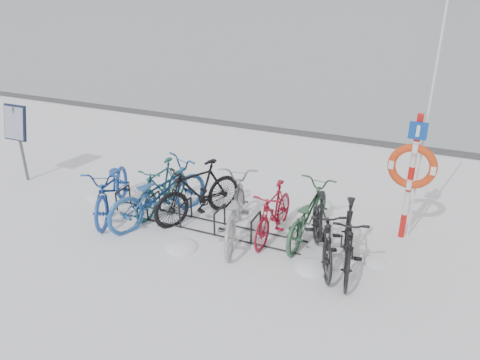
% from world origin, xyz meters
% --- Properties ---
extents(ground, '(900.00, 900.00, 0.00)m').
position_xyz_m(ground, '(0.00, 0.00, 0.00)').
color(ground, white).
rests_on(ground, ground).
extents(quay_edge, '(400.00, 0.25, 0.10)m').
position_xyz_m(quay_edge, '(0.00, 5.90, 0.05)').
color(quay_edge, '#3F3F42').
rests_on(quay_edge, ground).
extents(bike_rack, '(4.00, 0.48, 0.46)m').
position_xyz_m(bike_rack, '(0.00, 0.00, 0.18)').
color(bike_rack, black).
rests_on(bike_rack, ground).
extents(info_board, '(0.59, 0.23, 1.78)m').
position_xyz_m(info_board, '(-4.72, 0.27, 1.28)').
color(info_board, '#595B5E').
rests_on(info_board, ground).
extents(lifebuoy_station, '(0.81, 0.23, 4.20)m').
position_xyz_m(lifebuoy_station, '(3.51, 1.05, 1.41)').
color(lifebuoy_station, red).
rests_on(lifebuoy_station, ground).
extents(bike_0, '(1.45, 2.22, 1.10)m').
position_xyz_m(bike_0, '(-1.91, -0.17, 0.55)').
color(bike_0, '#1C4397').
rests_on(bike_0, ground).
extents(bike_1, '(0.58, 1.76, 1.04)m').
position_xyz_m(bike_1, '(-1.07, 0.31, 0.52)').
color(bike_1, '#1D5659').
rests_on(bike_1, ground).
extents(bike_2, '(1.58, 2.38, 1.18)m').
position_xyz_m(bike_2, '(-0.90, -0.07, 0.59)').
color(bike_2, '#255596').
rests_on(bike_2, ground).
extents(bike_3, '(1.42, 1.98, 1.17)m').
position_xyz_m(bike_3, '(-0.23, 0.30, 0.59)').
color(bike_3, black).
rests_on(bike_3, ground).
extents(bike_4, '(1.33, 2.28, 1.13)m').
position_xyz_m(bike_4, '(0.68, -0.06, 0.56)').
color(bike_4, '#94969A').
rests_on(bike_4, ground).
extents(bike_5, '(0.54, 1.70, 1.01)m').
position_xyz_m(bike_5, '(1.33, 0.23, 0.50)').
color(bike_5, maroon).
rests_on(bike_5, ground).
extents(bike_6, '(0.82, 1.97, 1.01)m').
position_xyz_m(bike_6, '(1.90, 0.44, 0.51)').
color(bike_6, '#2E593B').
rests_on(bike_6, ground).
extents(bike_7, '(1.23, 1.94, 1.13)m').
position_xyz_m(bike_7, '(2.33, -0.19, 0.57)').
color(bike_7, black).
rests_on(bike_7, ground).
extents(bike_8, '(0.89, 1.95, 1.13)m').
position_xyz_m(bike_8, '(2.76, -0.25, 0.57)').
color(bike_8, black).
rests_on(bike_8, ground).
extents(snow_drifts, '(6.24, 2.11, 0.20)m').
position_xyz_m(snow_drifts, '(0.23, -0.13, 0.00)').
color(snow_drifts, white).
rests_on(snow_drifts, ground).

